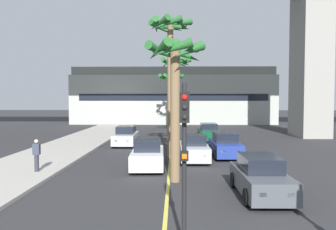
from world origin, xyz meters
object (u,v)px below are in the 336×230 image
car_queue_second (194,149)px  car_queue_front (126,137)px  car_queue_third (260,178)px  car_queue_fourth (148,155)px  palm_tree_mid_median (171,81)px  palm_tree_far_median (176,74)px  pedestrian_near_crosswalk (37,155)px  car_queue_fifth (225,146)px  car_queue_sixth (209,133)px  palm_tree_farthest_median (176,72)px  traffic_light_median_far (170,113)px  palm_tree_near_median (170,44)px  traffic_light_median_near (184,143)px

car_queue_second → car_queue_front: bearing=128.5°
car_queue_third → car_queue_fourth: 7.10m
palm_tree_mid_median → car_queue_front: bearing=-103.0°
palm_tree_mid_median → palm_tree_far_median: bearing=-86.0°
car_queue_second → palm_tree_far_median: size_ratio=0.52×
car_queue_fourth → palm_tree_far_median: 15.75m
car_queue_third → pedestrian_near_crosswalk: bearing=161.3°
car_queue_fifth → palm_tree_mid_median: bearing=100.9°
car_queue_sixth → pedestrian_near_crosswalk: (-10.00, -13.86, 0.28)m
car_queue_second → pedestrian_near_crosswalk: size_ratio=2.54×
palm_tree_farthest_median → traffic_light_median_far: bearing=92.1°
traffic_light_median_far → palm_tree_farthest_median: size_ratio=0.65×
car_queue_front → palm_tree_far_median: bearing=55.0°
car_queue_fifth → car_queue_second: bearing=-147.1°
car_queue_fourth → car_queue_sixth: size_ratio=1.01×
traffic_light_median_far → palm_tree_near_median: bearing=-89.4°
car_queue_second → palm_tree_far_median: palm_tree_far_median is taller
palm_tree_mid_median → car_queue_third: bearing=-82.3°
car_queue_fourth → palm_tree_farthest_median: size_ratio=0.64×
car_queue_front → palm_tree_near_median: palm_tree_near_median is taller
car_queue_fifth → car_queue_sixth: 8.45m
car_queue_fifth → pedestrian_near_crosswalk: pedestrian_near_crosswalk is taller
car_queue_fifth → palm_tree_far_median: palm_tree_far_median is taller
car_queue_third → palm_tree_farthest_median: 5.86m
traffic_light_median_far → car_queue_sixth: bearing=53.3°
palm_tree_mid_median → palm_tree_far_median: size_ratio=0.88×
car_queue_fourth → traffic_light_median_near: size_ratio=0.99×
palm_tree_near_median → pedestrian_near_crosswalk: palm_tree_near_median is taller
traffic_light_median_near → car_queue_front: bearing=102.7°
car_queue_front → traffic_light_median_near: size_ratio=0.98×
car_queue_sixth → pedestrian_near_crosswalk: 17.10m
car_queue_second → car_queue_fourth: same height
car_queue_fourth → palm_tree_near_median: size_ratio=0.46×
traffic_light_median_far → palm_tree_near_median: (0.04, -4.05, 4.58)m
car_queue_third → pedestrian_near_crosswalk: (-10.30, 3.49, 0.28)m
palm_tree_near_median → palm_tree_mid_median: (-0.22, 20.23, -1.34)m
pedestrian_near_crosswalk → palm_tree_far_median: bearing=66.8°
palm_tree_mid_median → palm_tree_farthest_median: bearing=-88.8°
palm_tree_mid_median → car_queue_fifth: bearing=-79.1°
car_queue_fourth → car_queue_front: bearing=105.8°
pedestrian_near_crosswalk → traffic_light_median_near: bearing=-49.1°
car_queue_fifth → traffic_light_median_far: bearing=133.7°
palm_tree_near_median → palm_tree_mid_median: palm_tree_near_median is taller
car_queue_fifth → palm_tree_mid_median: (-3.85, 20.01, 5.23)m
car_queue_sixth → palm_tree_farthest_median: (-3.04, -15.18, 4.31)m
car_queue_second → pedestrian_near_crosswalk: 9.07m
car_queue_sixth → palm_tree_far_median: 6.72m
car_queue_sixth → traffic_light_median_near: (-2.82, -22.14, 1.99)m
palm_tree_mid_median → traffic_light_median_far: bearing=-89.4°
car_queue_sixth → palm_tree_mid_median: size_ratio=0.59×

